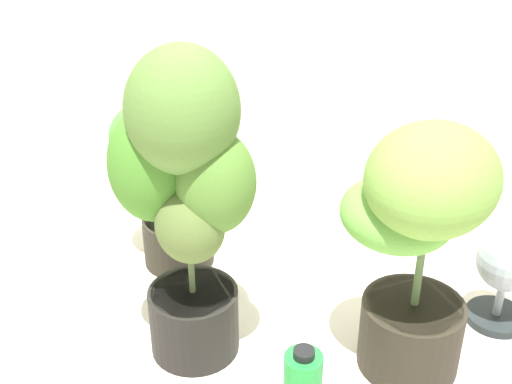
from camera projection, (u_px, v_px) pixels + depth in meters
name	position (u px, v px, depth m)	size (l,w,h in m)	color
ground_plane	(287.00, 335.00, 1.96)	(8.00, 8.00, 0.00)	silver
potted_plant_front_left	(186.00, 186.00, 1.66)	(0.44, 0.34, 0.89)	black
potted_plant_front_right	(420.00, 231.00, 1.66)	(0.49, 0.48, 0.71)	#2B251C
potted_plant_back_left	(167.00, 149.00, 2.10)	(0.39, 0.33, 0.71)	#2A261D
floor_fan	(508.00, 269.00, 1.92)	(0.25, 0.25, 0.31)	#21282A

